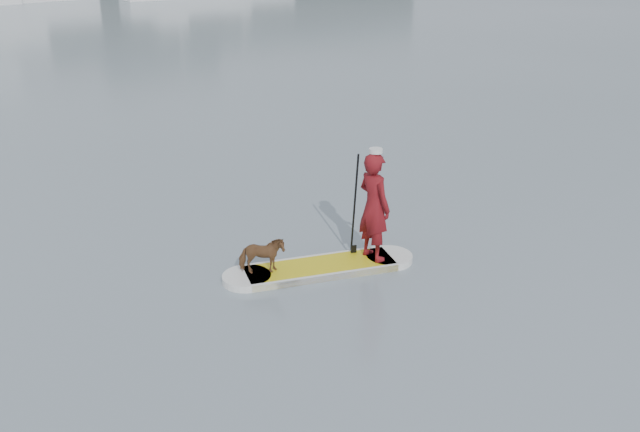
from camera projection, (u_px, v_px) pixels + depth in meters
ground at (378, 253)px, 12.56m from camera, size 140.00×140.00×0.00m
paddleboard at (320, 268)px, 11.90m from camera, size 3.19×1.52×0.12m
paddler at (374, 207)px, 11.78m from camera, size 0.47×0.69×1.86m
white_cap at (376, 151)px, 11.41m from camera, size 0.22×0.22×0.07m
dog at (262, 256)px, 11.48m from camera, size 0.81×0.63×0.62m
paddle at (354, 217)px, 12.04m from camera, size 0.12×0.30×2.00m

